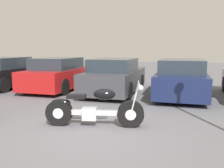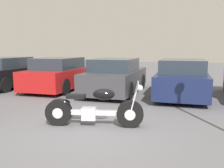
{
  "view_description": "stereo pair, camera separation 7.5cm",
  "coord_description": "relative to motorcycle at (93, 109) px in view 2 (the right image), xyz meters",
  "views": [
    {
      "loc": [
        1.91,
        -4.89,
        1.85
      ],
      "look_at": [
        -0.03,
        1.84,
        0.85
      ],
      "focal_mm": 40.0,
      "sensor_mm": 36.0,
      "label": 1
    },
    {
      "loc": [
        1.98,
        -4.87,
        1.85
      ],
      "look_at": [
        -0.03,
        1.84,
        0.85
      ],
      "focal_mm": 40.0,
      "sensor_mm": 36.0,
      "label": 2
    }
  ],
  "objects": [
    {
      "name": "parked_car_black",
      "position": [
        -6.05,
        4.5,
        0.26
      ],
      "size": [
        1.9,
        4.33,
        1.44
      ],
      "color": "black",
      "rests_on": "ground_plane"
    },
    {
      "name": "ground_plane",
      "position": [
        0.13,
        -0.57,
        -0.42
      ],
      "size": [
        60.0,
        60.0,
        0.0
      ],
      "primitive_type": "plane",
      "color": "slate"
    },
    {
      "name": "parked_car_dark_grey",
      "position": [
        -0.7,
        4.52,
        0.26
      ],
      "size": [
        1.9,
        4.33,
        1.44
      ],
      "color": "#3D3D42",
      "rests_on": "ground_plane"
    },
    {
      "name": "parked_car_red",
      "position": [
        -3.38,
        4.72,
        0.26
      ],
      "size": [
        1.9,
        4.33,
        1.44
      ],
      "color": "red",
      "rests_on": "ground_plane"
    },
    {
      "name": "motorcycle",
      "position": [
        0.0,
        0.0,
        0.0
      ],
      "size": [
        2.35,
        0.85,
        1.07
      ],
      "color": "black",
      "rests_on": "ground_plane"
    },
    {
      "name": "parked_car_navy",
      "position": [
        1.97,
        4.53,
        0.26
      ],
      "size": [
        1.9,
        4.33,
        1.44
      ],
      "color": "#19234C",
      "rests_on": "ground_plane"
    }
  ]
}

